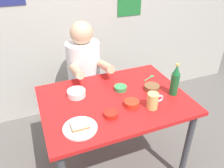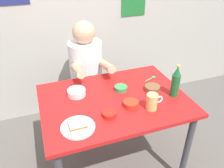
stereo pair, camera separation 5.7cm
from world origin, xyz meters
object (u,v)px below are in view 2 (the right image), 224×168
(beer_mug, at_px, (152,102))
(beer_bottle, at_px, (176,82))
(person_seated, at_px, (86,63))
(condiment_bowl_brown, at_px, (152,88))
(dining_table, at_px, (114,108))
(plate_orange, at_px, (78,127))
(stool, at_px, (88,98))
(sandwich, at_px, (78,124))

(beer_mug, bearing_deg, beer_bottle, 21.13)
(person_seated, bearing_deg, condiment_bowl_brown, -57.78)
(person_seated, bearing_deg, beer_mug, -71.80)
(dining_table, height_order, plate_orange, plate_orange)
(dining_table, bearing_deg, stool, 95.76)
(dining_table, height_order, condiment_bowl_brown, condiment_bowl_brown)
(sandwich, bearing_deg, beer_mug, 2.66)
(stool, xyz_separation_m, condiment_bowl_brown, (0.39, -0.63, 0.41))
(person_seated, distance_m, condiment_bowl_brown, 0.73)
(beer_bottle, bearing_deg, condiment_bowl_brown, 136.71)
(sandwich, distance_m, beer_bottle, 0.79)
(dining_table, xyz_separation_m, condiment_bowl_brown, (0.32, 0.00, 0.12))
(beer_bottle, distance_m, condiment_bowl_brown, 0.20)
(condiment_bowl_brown, bearing_deg, person_seated, 122.22)
(beer_mug, bearing_deg, condiment_bowl_brown, 61.08)
(person_seated, height_order, sandwich, person_seated)
(person_seated, bearing_deg, plate_orange, -107.41)
(dining_table, bearing_deg, condiment_bowl_brown, 0.67)
(plate_orange, relative_size, beer_mug, 1.75)
(dining_table, height_order, beer_mug, beer_mug)
(stool, distance_m, sandwich, 1.00)
(stool, xyz_separation_m, plate_orange, (-0.27, -0.86, 0.40))
(plate_orange, height_order, condiment_bowl_brown, condiment_bowl_brown)
(condiment_bowl_brown, bearing_deg, plate_orange, -160.21)
(dining_table, distance_m, beer_mug, 0.33)
(stool, relative_size, beer_mug, 3.57)
(stool, xyz_separation_m, beer_bottle, (0.51, -0.74, 0.51))
(beer_bottle, bearing_deg, sandwich, -171.38)
(person_seated, bearing_deg, beer_bottle, -55.03)
(plate_orange, height_order, beer_mug, beer_mug)
(beer_bottle, height_order, condiment_bowl_brown, beer_bottle)
(dining_table, distance_m, stool, 0.70)
(dining_table, distance_m, sandwich, 0.42)
(dining_table, relative_size, stool, 2.44)
(dining_table, height_order, sandwich, sandwich)
(person_seated, xyz_separation_m, beer_bottle, (0.51, -0.73, 0.09))
(plate_orange, bearing_deg, beer_mug, 2.66)
(beer_mug, xyz_separation_m, beer_bottle, (0.24, 0.09, 0.06))
(stool, bearing_deg, beer_bottle, -55.44)
(sandwich, bearing_deg, plate_orange, -153.43)
(plate_orange, bearing_deg, dining_table, 35.04)
(dining_table, bearing_deg, beer_bottle, -14.20)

